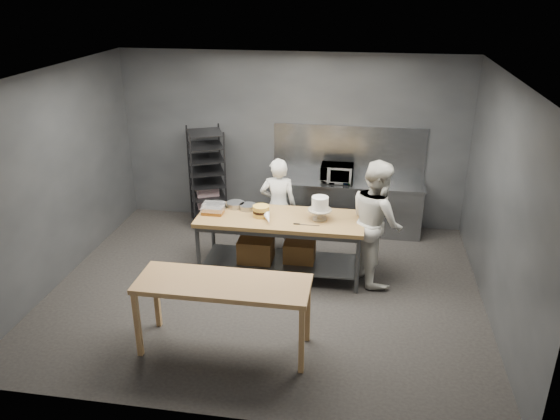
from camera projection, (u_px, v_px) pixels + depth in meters
name	position (u px, v px, depth m)	size (l,w,h in m)	color
ground	(266.00, 289.00, 7.79)	(6.00, 6.00, 0.00)	black
back_wall	(291.00, 140.00, 9.47)	(6.00, 0.04, 3.00)	#4C4F54
work_table	(278.00, 238.00, 8.00)	(2.40, 0.90, 0.92)	brown
near_counter	(223.00, 289.00, 6.24)	(2.00, 0.70, 0.90)	#99683F
back_counter	(345.00, 206.00, 9.44)	(2.60, 0.60, 0.90)	slate
splashback_panel	(349.00, 152.00, 9.37)	(2.60, 0.02, 0.90)	slate
speed_rack	(207.00, 178.00, 9.57)	(0.81, 0.83, 1.75)	black
chef_behind	(278.00, 206.00, 8.59)	(0.57, 0.38, 1.57)	white
chef_right	(376.00, 222.00, 7.74)	(0.88, 0.69, 1.81)	silver
microwave	(337.00, 173.00, 9.24)	(0.54, 0.37, 0.30)	black
frosted_cake_stand	(320.00, 205.00, 7.69)	(0.34, 0.34, 0.34)	#A99E87
layer_cake	(261.00, 211.00, 7.85)	(0.24, 0.24, 0.16)	gold
cake_pans	(227.00, 206.00, 8.15)	(0.76, 0.39, 0.07)	gray
piping_bag	(267.00, 217.00, 7.70)	(0.12, 0.12, 0.38)	white
offset_spatula	(303.00, 224.00, 7.60)	(0.36, 0.02, 0.02)	slate
pastry_clamshells	(213.00, 208.00, 8.01)	(0.34, 0.35, 0.11)	#A16420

